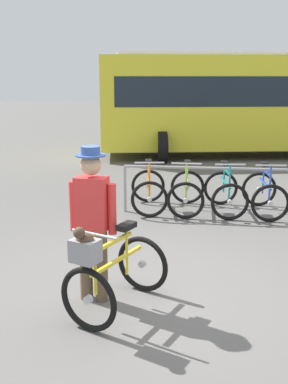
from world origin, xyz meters
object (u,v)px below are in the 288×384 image
racked_bike_teal (225,193)px  person_with_featured_bike (92,218)px  racked_bike_lime (187,191)px  featured_bicycle (111,271)px  racked_bike_orange (149,190)px  bus_distant (263,99)px  racked_bike_blue (265,194)px

racked_bike_teal → person_with_featured_bike: person_with_featured_bike is taller
racked_bike_lime → featured_bicycle: featured_bicycle is taller
racked_bike_orange → racked_bike_teal: same height
bus_distant → racked_bike_lime: bearing=-106.3°
featured_bicycle → bus_distant: bus_distant is taller
racked_bike_lime → racked_bike_orange: bearing=-178.8°
racked_bike_orange → person_with_featured_bike: (-0.12, -3.66, 0.58)m
racked_bike_blue → racked_bike_lime: bearing=-178.8°
racked_bike_lime → racked_bike_teal: same height
racked_bike_lime → racked_bike_teal: size_ratio=0.94×
racked_bike_teal → bus_distant: (1.26, 6.70, 1.37)m
racked_bike_lime → racked_bike_teal: (0.70, 0.01, -0.00)m
racked_bike_teal → racked_bike_blue: bearing=1.2°
racked_bike_lime → person_with_featured_bike: bearing=-102.5°
racked_bike_teal → person_with_featured_bike: (-1.52, -3.69, 0.58)m
racked_bike_orange → racked_bike_teal: (1.40, 0.03, 0.00)m
racked_bike_orange → racked_bike_lime: size_ratio=1.07×
racked_bike_orange → featured_bicycle: 3.96m
racked_bike_orange → racked_bike_lime: (0.70, 0.01, 0.00)m
racked_bike_orange → person_with_featured_bike: person_with_featured_bike is taller
racked_bike_lime → featured_bicycle: (-0.56, -3.97, 0.12)m
featured_bicycle → bus_distant: 11.05m
racked_bike_teal → featured_bicycle: (-1.26, -3.98, 0.12)m
racked_bike_lime → racked_bike_blue: same height
racked_bike_orange → racked_bike_teal: size_ratio=1.01×
racked_bike_lime → bus_distant: size_ratio=0.11×
racked_bike_teal → bus_distant: 6.96m
racked_bike_orange → bus_distant: bus_distant is taller
racked_bike_orange → racked_bike_teal: bearing=1.2°
racked_bike_teal → featured_bicycle: 4.18m
racked_bike_teal → racked_bike_blue: 0.70m
racked_bike_orange → featured_bicycle: size_ratio=0.95×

